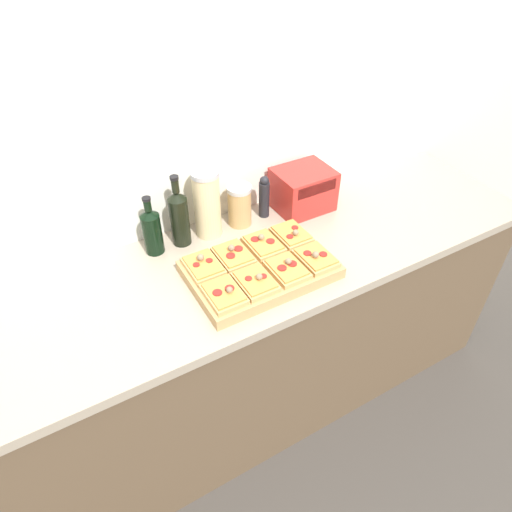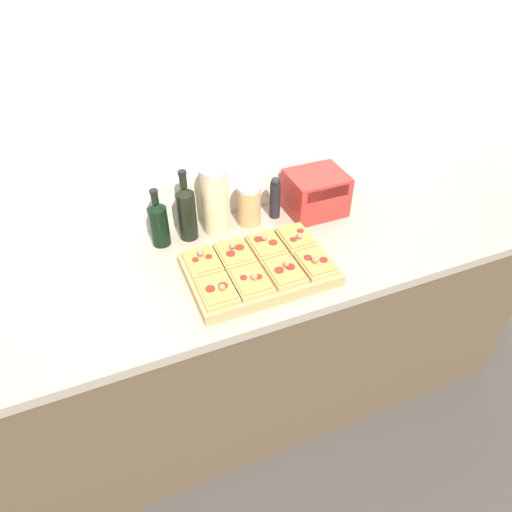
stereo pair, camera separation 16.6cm
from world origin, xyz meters
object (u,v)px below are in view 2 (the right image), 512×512
(wine_bottle, at_px, (187,211))
(toaster_oven, at_px, (316,193))
(cutting_board, at_px, (259,270))
(grain_jar_short, at_px, (249,204))
(grain_jar_tall, at_px, (215,200))
(olive_oil_bottle, at_px, (159,222))
(pepper_mill, at_px, (275,198))

(wine_bottle, relative_size, toaster_oven, 1.14)
(cutting_board, height_order, toaster_oven, toaster_oven)
(grain_jar_short, height_order, toaster_oven, toaster_oven)
(grain_jar_tall, relative_size, toaster_oven, 1.09)
(cutting_board, bearing_deg, wine_bottle, 118.43)
(grain_jar_short, bearing_deg, cutting_board, -105.47)
(grain_jar_tall, bearing_deg, grain_jar_short, -0.00)
(cutting_board, height_order, grain_jar_short, grain_jar_short)
(olive_oil_bottle, xyz_separation_m, pepper_mill, (0.49, 0.00, -0.01))
(grain_jar_tall, xyz_separation_m, grain_jar_short, (0.14, -0.00, -0.05))
(olive_oil_bottle, bearing_deg, toaster_oven, -2.40)
(wine_bottle, xyz_separation_m, grain_jar_tall, (0.12, 0.00, 0.02))
(wine_bottle, height_order, grain_jar_short, wine_bottle)
(cutting_board, height_order, olive_oil_bottle, olive_oil_bottle)
(cutting_board, xyz_separation_m, olive_oil_bottle, (-0.29, 0.32, 0.08))
(olive_oil_bottle, height_order, toaster_oven, olive_oil_bottle)
(cutting_board, relative_size, pepper_mill, 2.73)
(olive_oil_bottle, height_order, grain_jar_tall, grain_jar_tall)
(pepper_mill, bearing_deg, toaster_oven, -8.99)
(grain_jar_tall, bearing_deg, cutting_board, -80.41)
(olive_oil_bottle, distance_m, grain_jar_short, 0.38)
(cutting_board, distance_m, pepper_mill, 0.39)
(wine_bottle, distance_m, pepper_mill, 0.38)
(wine_bottle, bearing_deg, toaster_oven, -2.89)
(pepper_mill, bearing_deg, cutting_board, -122.74)
(grain_jar_tall, relative_size, grain_jar_short, 1.61)
(grain_jar_tall, distance_m, pepper_mill, 0.27)
(grain_jar_tall, xyz_separation_m, pepper_mill, (0.26, -0.00, -0.05))
(pepper_mill, xyz_separation_m, toaster_oven, (0.18, -0.03, -0.00))
(cutting_board, xyz_separation_m, toaster_oven, (0.39, 0.29, 0.07))
(toaster_oven, bearing_deg, wine_bottle, 177.11)
(grain_jar_short, height_order, pepper_mill, pepper_mill)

